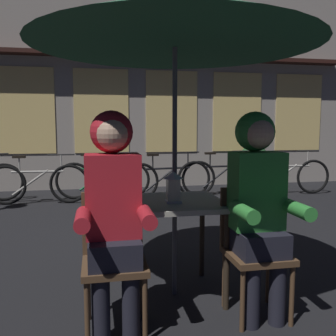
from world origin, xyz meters
The scene contains 15 objects.
ground_plane centered at (0.00, 0.00, 0.00)m, with size 60.00×60.00×0.00m, color black.
cafe_table centered at (0.00, 0.00, 0.64)m, with size 0.72×0.72×0.74m.
patio_umbrella centered at (0.00, 0.00, 2.06)m, with size 2.10×2.10×2.31m.
lantern centered at (-0.03, -0.07, 0.86)m, with size 0.11×0.11×0.23m.
chair_left centered at (-0.48, -0.37, 0.49)m, with size 0.40×0.40×0.87m.
chair_right centered at (0.48, -0.37, 0.49)m, with size 0.40×0.40×0.87m.
person_left_hooded centered at (-0.48, -0.43, 0.85)m, with size 0.45×0.56×1.40m.
person_right_hooded centered at (0.48, -0.43, 0.85)m, with size 0.45×0.56×1.40m.
shopfront_building centered at (0.29, 5.40, 3.09)m, with size 10.00×0.93×6.20m.
bicycle_second centered at (-1.54, 3.73, 0.35)m, with size 1.68×0.15×0.84m.
bicycle_third centered at (-0.46, 4.00, 0.35)m, with size 1.68×0.12×0.84m.
bicycle_fourth centered at (0.68, 3.80, 0.35)m, with size 1.67×0.31×0.84m.
bicycle_fifth centered at (1.79, 3.93, 0.35)m, with size 1.68×0.17×0.84m.
bicycle_furthest centered at (3.00, 3.74, 0.35)m, with size 1.68×0.13×0.84m.
potted_plant centered at (2.62, 4.46, 0.54)m, with size 0.60×0.60×0.92m.
Camera 1 is at (-0.58, -2.72, 1.30)m, focal length 39.87 mm.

